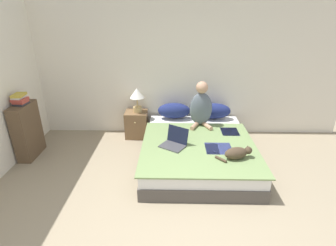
# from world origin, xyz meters

# --- Properties ---
(wall_back) EXTENTS (6.20, 0.05, 2.55)m
(wall_back) POSITION_xyz_m (0.00, 3.14, 1.27)
(wall_back) COLOR silver
(wall_back) RESTS_ON ground_plane
(bed) EXTENTS (1.72, 2.10, 0.38)m
(bed) POSITION_xyz_m (0.30, 2.02, 0.19)
(bed) COLOR #4C4742
(bed) RESTS_ON ground_plane
(pillow_near) EXTENTS (0.61, 0.28, 0.29)m
(pillow_near) POSITION_xyz_m (-0.07, 2.91, 0.53)
(pillow_near) COLOR navy
(pillow_near) RESTS_ON bed
(pillow_far) EXTENTS (0.61, 0.28, 0.29)m
(pillow_far) POSITION_xyz_m (0.68, 2.91, 0.53)
(pillow_far) COLOR navy
(pillow_far) RESTS_ON bed
(person_sitting) EXTENTS (0.39, 0.38, 0.78)m
(person_sitting) POSITION_xyz_m (0.39, 2.60, 0.72)
(person_sitting) COLOR slate
(person_sitting) RESTS_ON bed
(cat_tabby) EXTENTS (0.51, 0.25, 0.17)m
(cat_tabby) POSITION_xyz_m (0.79, 1.46, 0.47)
(cat_tabby) COLOR #473828
(cat_tabby) RESTS_ON bed
(laptop_open) EXTENTS (0.46, 0.45, 0.26)m
(laptop_open) POSITION_xyz_m (-0.07, 1.81, 0.44)
(laptop_open) COLOR #424247
(laptop_open) RESTS_ON bed
(nightstand) EXTENTS (0.41, 0.39, 0.50)m
(nightstand) POSITION_xyz_m (-0.78, 2.89, 0.25)
(nightstand) COLOR brown
(nightstand) RESTS_ON ground_plane
(table_lamp) EXTENTS (0.26, 0.26, 0.46)m
(table_lamp) POSITION_xyz_m (-0.75, 2.88, 0.81)
(table_lamp) COLOR tan
(table_lamp) RESTS_ON nightstand
(bookshelf) EXTENTS (0.22, 0.55, 0.90)m
(bookshelf) POSITION_xyz_m (-2.46, 2.13, 0.45)
(bookshelf) COLOR brown
(bookshelf) RESTS_ON ground_plane
(book_stack_top) EXTENTS (0.21, 0.23, 0.17)m
(book_stack_top) POSITION_xyz_m (-2.46, 2.13, 0.99)
(book_stack_top) COLOR #2D2D33
(book_stack_top) RESTS_ON bookshelf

